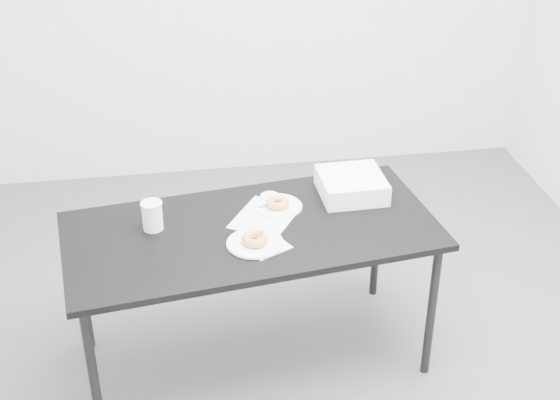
{
  "coord_description": "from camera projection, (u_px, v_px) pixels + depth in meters",
  "views": [
    {
      "loc": [
        -0.45,
        -2.85,
        2.55
      ],
      "look_at": [
        0.01,
        0.02,
        0.87
      ],
      "focal_mm": 50.0,
      "sensor_mm": 36.0,
      "label": 1
    }
  ],
  "objects": [
    {
      "name": "napkin",
      "position": [
        265.0,
        245.0,
        3.28
      ],
      "size": [
        0.23,
        0.23,
        0.0
      ],
      "primitive_type": "cube",
      "rotation": [
        0.0,
        0.0,
        0.48
      ],
      "color": "white",
      "rests_on": "table"
    },
    {
      "name": "plate_near",
      "position": [
        255.0,
        243.0,
        3.29
      ],
      "size": [
        0.24,
        0.24,
        0.01
      ],
      "primitive_type": "cylinder",
      "color": "white",
      "rests_on": "napkin"
    },
    {
      "name": "table",
      "position": [
        252.0,
        239.0,
        3.43
      ],
      "size": [
        1.71,
        0.96,
        0.74
      ],
      "rotation": [
        0.0,
        0.0,
        0.13
      ],
      "color": "black",
      "rests_on": "floor"
    },
    {
      "name": "plate_far",
      "position": [
        277.0,
        206.0,
        3.56
      ],
      "size": [
        0.23,
        0.23,
        0.01
      ],
      "primitive_type": "cylinder",
      "color": "white",
      "rests_on": "table"
    },
    {
      "name": "coffee_cup",
      "position": [
        152.0,
        216.0,
        3.36
      ],
      "size": [
        0.09,
        0.09,
        0.13
      ],
      "primitive_type": "cylinder",
      "color": "silver",
      "rests_on": "table"
    },
    {
      "name": "floor",
      "position": [
        279.0,
        356.0,
        3.78
      ],
      "size": [
        4.0,
        4.0,
        0.0
      ],
      "primitive_type": "plane",
      "color": "#46464B",
      "rests_on": "ground"
    },
    {
      "name": "scorecard",
      "position": [
        265.0,
        217.0,
        3.48
      ],
      "size": [
        0.36,
        0.39,
        0.0
      ],
      "primitive_type": "cube",
      "rotation": [
        0.0,
        0.0,
        -0.56
      ],
      "color": "white",
      "rests_on": "table"
    },
    {
      "name": "bakery_box",
      "position": [
        351.0,
        185.0,
        3.64
      ],
      "size": [
        0.3,
        0.3,
        0.1
      ],
      "primitive_type": "cube",
      "rotation": [
        0.0,
        0.0,
        0.03
      ],
      "color": "white",
      "rests_on": "table"
    },
    {
      "name": "logo_patch",
      "position": [
        277.0,
        204.0,
        3.58
      ],
      "size": [
        0.07,
        0.07,
        0.0
      ],
      "primitive_type": "cube",
      "rotation": [
        0.0,
        0.0,
        -0.56
      ],
      "color": "green",
      "rests_on": "scorecard"
    },
    {
      "name": "cup_lid",
      "position": [
        270.0,
        196.0,
        3.63
      ],
      "size": [
        0.09,
        0.09,
        0.01
      ],
      "primitive_type": "cylinder",
      "color": "silver",
      "rests_on": "table"
    },
    {
      "name": "pen",
      "position": [
        273.0,
        205.0,
        3.56
      ],
      "size": [
        0.14,
        0.04,
        0.01
      ],
      "primitive_type": "cylinder",
      "rotation": [
        0.0,
        1.57,
        0.19
      ],
      "color": "#0D7D93",
      "rests_on": "scorecard"
    },
    {
      "name": "donut_far",
      "position": [
        277.0,
        202.0,
        3.55
      ],
      "size": [
        0.12,
        0.12,
        0.04
      ],
      "primitive_type": "torus",
      "rotation": [
        0.0,
        0.0,
        0.12
      ],
      "color": "#C8783F",
      "rests_on": "plate_far"
    },
    {
      "name": "donut_near",
      "position": [
        255.0,
        239.0,
        3.28
      ],
      "size": [
        0.15,
        0.15,
        0.04
      ],
      "primitive_type": "torus",
      "rotation": [
        0.0,
        0.0,
        0.34
      ],
      "color": "#C8783F",
      "rests_on": "plate_near"
    }
  ]
}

